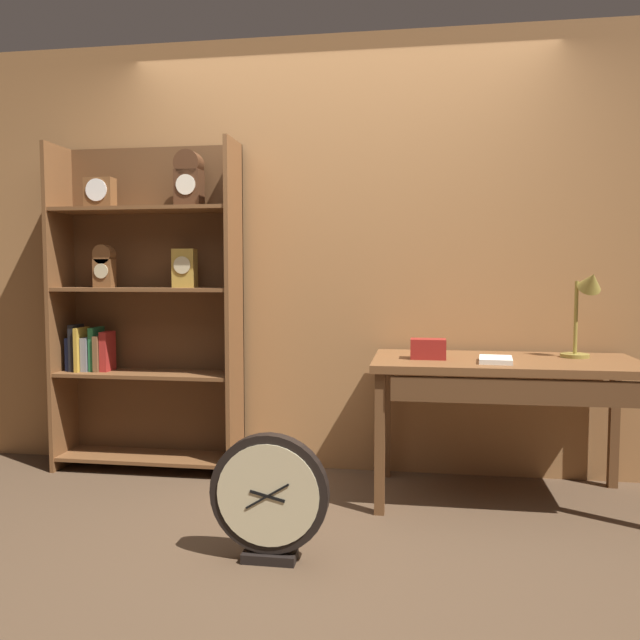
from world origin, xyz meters
TOP-DOWN VIEW (x-y plane):
  - ground_plane at (0.00, 0.00)m, footprint 10.00×10.00m
  - back_wood_panel at (0.00, 1.28)m, footprint 4.80×0.05m
  - bookshelf at (-1.16, 1.10)m, footprint 1.12×0.31m
  - workbench at (0.93, 0.83)m, footprint 1.37×0.70m
  - desk_lamp at (1.35, 0.95)m, footprint 0.20×0.21m
  - toolbox_small at (0.53, 0.80)m, footprint 0.18×0.11m
  - open_repair_manual at (0.87, 0.73)m, footprint 0.18×0.24m
  - round_clock_large at (-0.12, -0.04)m, footprint 0.50×0.11m

SIDE VIEW (x-z plane):
  - ground_plane at x=0.00m, z-range 0.00..0.00m
  - round_clock_large at x=-0.12m, z-range 0.00..0.54m
  - workbench at x=0.93m, z-range 0.29..1.04m
  - open_repair_manual at x=0.87m, z-range 0.75..0.78m
  - toolbox_small at x=0.53m, z-range 0.75..0.86m
  - bookshelf at x=-1.16m, z-range 0.02..1.98m
  - desk_lamp at x=1.35m, z-range 0.81..1.29m
  - back_wood_panel at x=0.00m, z-range 0.00..2.60m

